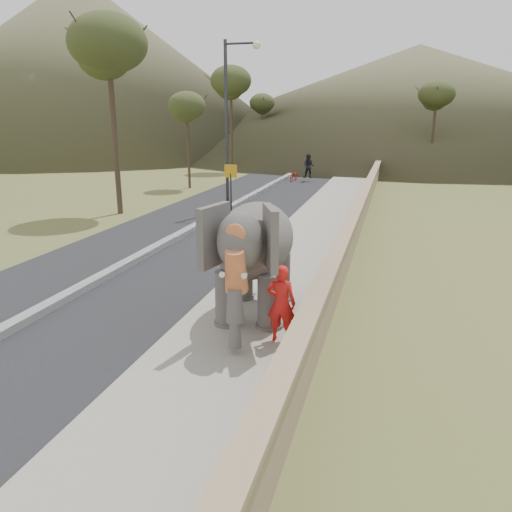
# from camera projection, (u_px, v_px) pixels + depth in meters

# --- Properties ---
(ground) EXTENTS (160.00, 160.00, 0.00)m
(ground) POSITION_uv_depth(u_px,v_px,m) (195.00, 400.00, 8.45)
(ground) COLOR olive
(ground) RESTS_ON ground
(road) EXTENTS (7.00, 120.00, 0.03)m
(road) POSITION_uv_depth(u_px,v_px,m) (173.00, 241.00, 19.00)
(road) COLOR black
(road) RESTS_ON ground
(median) EXTENTS (0.35, 120.00, 0.22)m
(median) POSITION_uv_depth(u_px,v_px,m) (173.00, 239.00, 18.98)
(median) COLOR black
(median) RESTS_ON ground
(walkway) EXTENTS (3.00, 120.00, 0.15)m
(walkway) POSITION_uv_depth(u_px,v_px,m) (302.00, 249.00, 17.70)
(walkway) COLOR #9E9687
(walkway) RESTS_ON ground
(parapet) EXTENTS (0.30, 120.00, 1.10)m
(parapet) POSITION_uv_depth(u_px,v_px,m) (350.00, 239.00, 17.15)
(parapet) COLOR tan
(parapet) RESTS_ON ground
(lamppost) EXTENTS (1.76, 0.36, 8.00)m
(lamppost) POSITION_uv_depth(u_px,v_px,m) (232.00, 110.00, 23.67)
(lamppost) COLOR #323338
(lamppost) RESTS_ON ground
(signboard) EXTENTS (0.60, 0.08, 2.40)m
(signboard) POSITION_uv_depth(u_px,v_px,m) (231.00, 181.00, 23.61)
(signboard) COLOR #2D2D33
(signboard) RESTS_ON ground
(hill_left) EXTENTS (60.00, 60.00, 22.00)m
(hill_left) POSITION_uv_depth(u_px,v_px,m) (84.00, 65.00, 66.21)
(hill_left) COLOR brown
(hill_left) RESTS_ON ground
(hill_far) EXTENTS (80.00, 80.00, 14.00)m
(hill_far) POSITION_uv_depth(u_px,v_px,m) (416.00, 98.00, 70.14)
(hill_far) COLOR brown
(hill_far) RESTS_ON ground
(elephant_and_man) EXTENTS (2.37, 3.95, 2.74)m
(elephant_and_man) POSITION_uv_depth(u_px,v_px,m) (255.00, 256.00, 11.48)
(elephant_and_man) COLOR #615B58
(elephant_and_man) RESTS_ON ground
(motorcyclist) EXTENTS (1.87, 1.65, 1.97)m
(motorcyclist) POSITION_uv_depth(u_px,v_px,m) (302.00, 170.00, 35.90)
(motorcyclist) COLOR maroon
(motorcyclist) RESTS_ON ground
(trees) EXTENTS (42.44, 35.88, 9.32)m
(trees) POSITION_uv_depth(u_px,v_px,m) (368.00, 125.00, 35.32)
(trees) COLOR #473828
(trees) RESTS_ON ground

